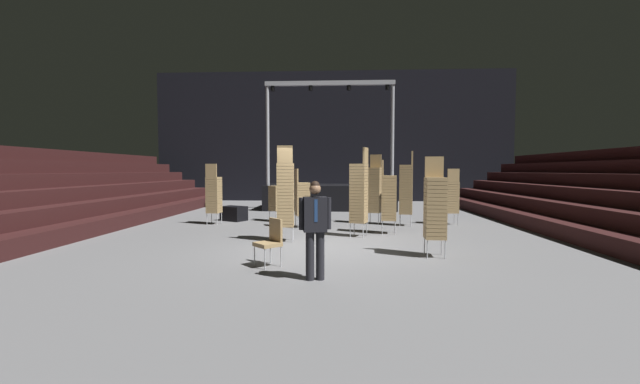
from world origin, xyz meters
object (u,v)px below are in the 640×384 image
object	(u,v)px
man_with_tie	(315,224)
chair_stack_aisle_right	(389,197)
chair_stack_rear_left	(374,189)
loose_chair_near_man	(271,239)
chair_stack_aisle_left	(214,194)
chair_stack_mid_left	(435,207)
chair_stack_front_left	(286,194)
chair_stack_mid_centre	(359,192)
chair_stack_front_right	(277,197)
chair_stack_mid_right	(302,198)
chair_stack_rear_right	(451,197)
chair_stack_rear_centre	(406,189)
stage_riser	(330,195)
equipment_road_case	(234,213)

from	to	relation	value
man_with_tie	chair_stack_aisle_right	size ratio (longest dim) A/B	0.78
man_with_tie	chair_stack_rear_left	xyz separation A→B (m)	(1.65, 7.33, 0.26)
loose_chair_near_man	chair_stack_aisle_left	bearing A→B (deg)	-16.06
chair_stack_rear_left	chair_stack_mid_left	bearing A→B (deg)	115.84
chair_stack_mid_left	loose_chair_near_man	distance (m)	3.67
chair_stack_front_left	chair_stack_aisle_right	world-z (taller)	chair_stack_front_left
chair_stack_mid_centre	chair_stack_rear_left	distance (m)	2.84
chair_stack_front_left	chair_stack_aisle_left	world-z (taller)	chair_stack_front_left
chair_stack_mid_centre	loose_chair_near_man	xyz separation A→B (m)	(-1.93, -3.59, -0.75)
chair_stack_front_right	chair_stack_mid_right	size ratio (longest dim) A/B	0.91
chair_stack_rear_right	chair_stack_rear_centre	size ratio (longest dim) A/B	0.77
chair_stack_aisle_right	stage_riser	bearing A→B (deg)	-158.44
chair_stack_mid_left	equipment_road_case	bearing A→B (deg)	-41.31
man_with_tie	equipment_road_case	bearing A→B (deg)	-76.70
loose_chair_near_man	chair_stack_rear_left	bearing A→B (deg)	-65.81
chair_stack_front_right	chair_stack_mid_left	distance (m)	7.34
stage_riser	chair_stack_aisle_left	xyz separation A→B (m)	(-3.97, -5.78, 0.38)
chair_stack_front_right	stage_riser	bearing A→B (deg)	-69.19
chair_stack_rear_right	chair_stack_aisle_right	size ratio (longest dim) A/B	0.89
chair_stack_mid_left	stage_riser	bearing A→B (deg)	-73.68
chair_stack_mid_centre	equipment_road_case	world-z (taller)	chair_stack_mid_centre
chair_stack_front_right	chair_stack_aisle_right	bearing A→B (deg)	-172.99
man_with_tie	loose_chair_near_man	size ratio (longest dim) A/B	1.83
chair_stack_front_right	chair_stack_mid_right	bearing A→B (deg)	167.31
chair_stack_mid_centre	chair_stack_rear_right	distance (m)	4.36
stage_riser	chair_stack_mid_centre	size ratio (longest dim) A/B	2.45
chair_stack_rear_left	chair_stack_rear_right	distance (m)	2.71
chair_stack_front_right	chair_stack_mid_centre	world-z (taller)	chair_stack_mid_centre
chair_stack_front_right	chair_stack_rear_right	bearing A→B (deg)	-142.81
chair_stack_mid_centre	man_with_tie	bearing A→B (deg)	-172.78
stage_riser	man_with_tie	size ratio (longest dim) A/B	3.63
chair_stack_aisle_right	loose_chair_near_man	xyz separation A→B (m)	(-2.85, -4.18, -0.58)
chair_stack_mid_left	chair_stack_aisle_right	distance (m)	3.23
man_with_tie	chair_stack_front_right	size ratio (longest dim) A/B	0.96
chair_stack_front_right	chair_stack_rear_left	bearing A→B (deg)	-145.98
chair_stack_mid_centre	chair_stack_aisle_left	bearing A→B (deg)	84.04
stage_riser	chair_stack_rear_left	xyz separation A→B (m)	(1.72, -5.38, 0.54)
chair_stack_aisle_left	chair_stack_mid_right	bearing A→B (deg)	-4.56
chair_stack_front_left	chair_stack_rear_right	bearing A→B (deg)	29.54
chair_stack_mid_centre	chair_stack_rear_centre	distance (m)	2.91
chair_stack_mid_centre	chair_stack_rear_left	xyz separation A→B (m)	(0.68, 2.76, -0.04)
stage_riser	chair_stack_rear_left	distance (m)	5.68
man_with_tie	equipment_road_case	distance (m)	8.72
chair_stack_rear_right	chair_stack_rear_centre	xyz separation A→B (m)	(-1.65, -0.41, 0.29)
chair_stack_mid_right	chair_stack_aisle_left	size ratio (longest dim) A/B	0.92
stage_riser	chair_stack_aisle_right	size ratio (longest dim) A/B	2.83
chair_stack_front_right	chair_stack_rear_centre	distance (m)	4.74
man_with_tie	chair_stack_rear_centre	distance (m)	7.43
chair_stack_rear_left	chair_stack_aisle_left	distance (m)	5.71
chair_stack_rear_right	equipment_road_case	xyz separation A→B (m)	(-7.95, 0.59, -0.71)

